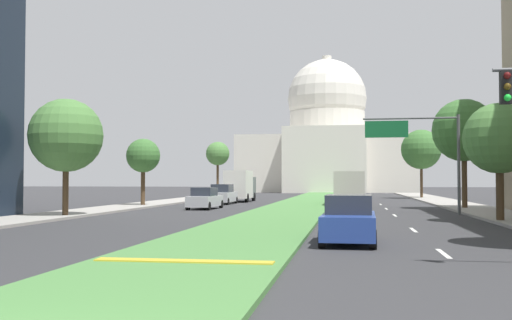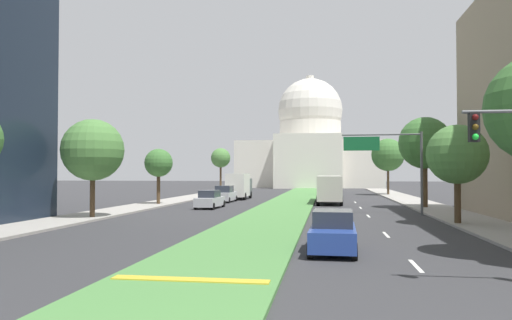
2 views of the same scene
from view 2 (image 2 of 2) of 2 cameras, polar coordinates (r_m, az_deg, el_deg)
name	(u,v)px [view 2 (image 2 of 2)]	position (r m, az deg, el deg)	size (l,w,h in m)	color
ground_plane	(295,199)	(60.45, 4.62, -4.64)	(260.00, 260.00, 0.00)	#333335
grass_median	(292,201)	(54.92, 4.24, -4.89)	(5.24, 99.96, 0.14)	#4C8442
median_curb_nose	(190,280)	(14.68, -7.83, -13.84)	(4.71, 0.50, 0.04)	gold
lane_dashes_right	(369,217)	(36.88, 13.28, -6.60)	(0.16, 39.52, 0.01)	silver
sidewalk_left	(160,203)	(52.27, -11.28, -5.03)	(4.00, 99.96, 0.15)	#9E9991
sidewalk_right	(426,206)	(50.15, 19.47, -5.12)	(4.00, 99.96, 0.15)	#9E9991
capitol_building	(310,148)	(115.30, 6.42, 1.47)	(32.41, 28.59, 26.61)	silver
overhead_guide_sign	(390,155)	(39.16, 15.63, 0.55)	(6.20, 0.20, 6.50)	#515456
street_tree_left_mid	(93,150)	(36.29, -18.75, 1.11)	(4.41, 4.41, 7.13)	#4C3823
street_tree_right_mid	(457,155)	(32.77, 22.69, 0.58)	(3.75, 3.75, 6.33)	#4C3823
street_tree_left_far	(159,163)	(50.00, -11.46, -0.38)	(2.87, 2.87, 5.74)	#4C3823
street_tree_right_far	(425,143)	(46.91, 19.36, 1.89)	(4.77, 4.77, 8.43)	#4C3823
street_tree_left_distant	(221,158)	(74.82, -4.20, 0.22)	(3.02, 3.02, 7.12)	#4C3823
street_tree_right_distant	(388,155)	(73.13, 15.34, 0.58)	(4.78, 4.78, 8.32)	#4C3823
sedan_lead_stopped	(333,232)	(20.58, 9.10, -8.45)	(2.01, 4.58, 1.72)	navy
sedan_midblock	(210,200)	(45.00, -5.48, -4.71)	(1.98, 4.71, 1.68)	#BCBCC1
sedan_distant	(225,194)	(54.31, -3.72, -4.09)	(2.06, 4.59, 1.85)	#BCBCC1
sedan_far_horizon	(327,190)	(69.88, 8.36, -3.56)	(1.96, 4.72, 1.70)	navy
box_truck_delivery	(239,186)	(60.23, -2.02, -3.06)	(2.40, 6.40, 3.20)	#4C5156
city_bus	(329,187)	(52.98, 8.67, -3.16)	(2.62, 11.00, 2.95)	beige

